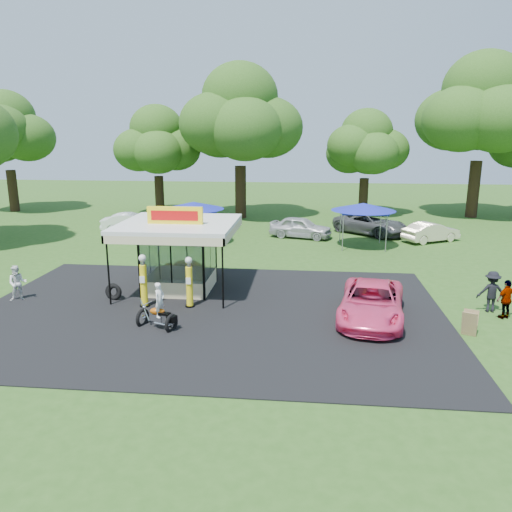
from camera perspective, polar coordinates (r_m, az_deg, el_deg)
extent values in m
plane|color=#295019|center=(19.84, -6.53, -8.41)|extent=(120.00, 120.00, 0.00)
cube|color=black|center=(21.66, -5.40, -6.37)|extent=(20.00, 14.00, 0.04)
cube|color=white|center=(24.85, -8.60, -3.75)|extent=(3.00, 3.00, 0.06)
cube|color=white|center=(24.07, -8.88, 3.67)|extent=(5.40, 5.40, 0.18)
cube|color=yellow|center=(23.51, -9.23, 4.62)|extent=(2.60, 0.25, 0.80)
cube|color=red|center=(23.39, -9.31, 4.57)|extent=(2.21, 0.02, 0.45)
cylinder|color=black|center=(22.89, -16.52, -1.62)|extent=(0.08, 0.08, 3.20)
cylinder|color=black|center=(21.49, -3.83, -2.07)|extent=(0.08, 0.08, 3.20)
cylinder|color=black|center=(22.72, -12.58, -5.58)|extent=(0.45, 0.45, 0.10)
cylinder|color=yellow|center=(22.42, -12.70, -3.26)|extent=(0.30, 0.30, 1.83)
cylinder|color=silver|center=(22.15, -12.84, -0.75)|extent=(0.20, 0.20, 0.20)
sphere|color=white|center=(22.10, -12.87, -0.24)|extent=(0.32, 0.32, 0.32)
cube|color=white|center=(22.17, -12.89, -2.64)|extent=(0.22, 0.02, 0.30)
cylinder|color=black|center=(22.34, -7.54, -5.71)|extent=(0.43, 0.43, 0.10)
cylinder|color=yellow|center=(22.05, -7.62, -3.44)|extent=(0.29, 0.29, 1.76)
cylinder|color=silver|center=(21.78, -7.70, -0.99)|extent=(0.20, 0.20, 0.20)
sphere|color=white|center=(21.73, -7.71, -0.49)|extent=(0.31, 0.31, 0.31)
cube|color=white|center=(21.80, -7.75, -2.84)|extent=(0.21, 0.02, 0.29)
torus|color=black|center=(20.57, -12.84, -6.91)|extent=(0.40, 0.78, 0.78)
torus|color=black|center=(19.78, -9.65, -7.61)|extent=(0.40, 0.78, 0.78)
cube|color=silver|center=(20.09, -11.19, -6.89)|extent=(0.57, 0.41, 0.28)
ellipsoid|color=#C95A0E|center=(20.00, -11.23, -6.19)|extent=(0.59, 0.33, 0.28)
cube|color=black|center=(19.83, -10.46, -6.50)|extent=(0.56, 0.40, 0.09)
cube|color=black|center=(19.69, -9.61, -7.10)|extent=(0.41, 0.40, 0.26)
cylinder|color=silver|center=(20.37, -12.58, -6.11)|extent=(0.40, 0.19, 0.82)
cylinder|color=silver|center=(20.18, -12.32, -5.31)|extent=(0.23, 0.54, 0.05)
sphere|color=silver|center=(20.34, -12.64, -5.73)|extent=(0.15, 0.15, 0.15)
imported|color=white|center=(19.76, -10.97, -4.95)|extent=(0.48, 0.59, 1.39)
torus|color=black|center=(23.89, -15.89, -4.01)|extent=(0.79, 0.47, 0.77)
torus|color=black|center=(24.07, -16.05, -3.88)|extent=(0.78, 0.44, 0.77)
cube|color=#593819|center=(20.59, 23.33, -7.19)|extent=(0.59, 0.45, 0.97)
cube|color=#593819|center=(20.80, 23.14, -6.96)|extent=(0.59, 0.45, 0.97)
imported|color=yellow|center=(26.77, -7.47, -1.42)|extent=(2.82, 1.13, 0.96)
imported|color=#FF457F|center=(21.04, 13.08, -5.18)|extent=(3.34, 5.75, 1.51)
imported|color=white|center=(25.26, -25.60, -2.82)|extent=(0.99, 0.90, 1.65)
imported|color=black|center=(23.62, 25.32, -3.70)|extent=(1.19, 0.72, 1.80)
imported|color=gray|center=(23.06, 26.71, -4.45)|extent=(1.06, 0.78, 1.66)
imported|color=white|center=(39.71, -14.04, 3.70)|extent=(4.69, 2.24, 1.48)
imported|color=maroon|center=(40.20, -5.92, 4.18)|extent=(5.31, 2.46, 1.50)
imported|color=#B6B4B9|center=(36.68, 5.12, 3.29)|extent=(4.85, 2.97, 1.54)
imported|color=#4D4D4F|center=(38.78, 13.00, 3.61)|extent=(6.08, 5.84, 1.61)
imported|color=beige|center=(37.27, 19.37, 2.60)|extent=(4.38, 3.40, 1.39)
cylinder|color=gray|center=(36.33, -8.69, 3.70)|extent=(0.06, 0.06, 2.32)
cylinder|color=gray|center=(35.75, -4.49, 3.66)|extent=(0.06, 0.06, 2.32)
cylinder|color=gray|center=(33.77, -9.83, 2.89)|extent=(0.06, 0.06, 2.32)
cylinder|color=gray|center=(33.15, -5.33, 2.83)|extent=(0.06, 0.06, 2.32)
cube|color=#18229F|center=(34.52, -7.15, 5.27)|extent=(2.90, 2.90, 0.12)
cone|color=#18229F|center=(34.48, -7.16, 5.77)|extent=(4.18, 4.18, 0.48)
cylinder|color=gray|center=(35.46, 9.61, 3.45)|extent=(0.06, 0.06, 2.36)
cylinder|color=gray|center=(35.74, 14.03, 3.32)|extent=(0.06, 0.06, 2.36)
cylinder|color=gray|center=(32.75, 9.90, 2.58)|extent=(0.06, 0.06, 2.36)
cylinder|color=gray|center=(33.07, 14.67, 2.44)|extent=(0.06, 0.06, 2.36)
cube|color=#18229F|center=(34.02, 12.16, 5.02)|extent=(2.96, 2.96, 0.12)
cone|color=#18229F|center=(33.97, 12.18, 5.53)|extent=(4.26, 4.26, 0.49)
cylinder|color=black|center=(54.36, -26.02, 6.71)|extent=(0.90, 0.90, 4.00)
ellipsoid|color=#274E16|center=(54.08, -26.61, 12.12)|extent=(9.45, 9.45, 8.10)
cylinder|color=black|center=(48.31, -10.97, 6.86)|extent=(0.84, 0.84, 3.55)
ellipsoid|color=#274E16|center=(47.99, -11.22, 12.22)|extent=(8.23, 8.23, 7.06)
cylinder|color=black|center=(45.11, -1.77, 7.32)|extent=(0.99, 0.99, 4.64)
ellipsoid|color=#274E16|center=(44.81, -1.83, 15.00)|extent=(11.13, 11.13, 9.54)
cylinder|color=black|center=(47.87, 12.17, 6.65)|extent=(0.85, 0.85, 3.40)
ellipsoid|color=#274E16|center=(47.54, 12.44, 11.85)|extent=(7.94, 7.94, 6.80)
cylinder|color=black|center=(49.45, 23.60, 7.00)|extent=(1.01, 1.01, 5.07)
ellipsoid|color=#274E16|center=(49.23, 24.35, 14.48)|extent=(11.82, 11.82, 10.13)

